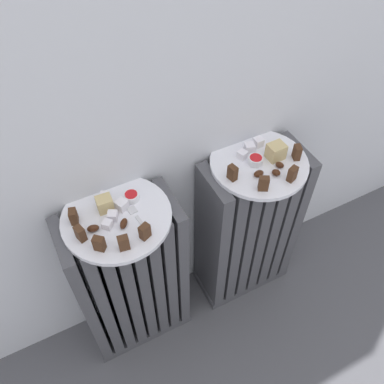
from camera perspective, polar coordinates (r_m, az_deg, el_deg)
ground_plane at (r=1.45m, az=5.49°, el=-23.34°), size 6.00×6.00×0.00m
radiator_left at (r=1.25m, az=-8.58°, el=-12.17°), size 0.32×0.16×0.59m
radiator_right at (r=1.35m, az=7.80°, el=-5.26°), size 0.32×0.16×0.59m
plate_left at (r=0.99m, az=-10.58°, el=-3.50°), size 0.27×0.27×0.01m
plate_right at (r=1.11m, az=9.42°, el=4.07°), size 0.27×0.27×0.01m
dark_cake_slice_left_0 at (r=0.98m, az=-16.37°, el=-3.33°), size 0.02×0.03×0.04m
dark_cake_slice_left_1 at (r=0.95m, az=-15.48°, el=-5.65°), size 0.02×0.03×0.04m
dark_cake_slice_left_2 at (r=0.92m, az=-12.97°, el=-7.10°), size 0.03×0.03×0.04m
dark_cake_slice_left_3 at (r=0.91m, az=-9.62°, el=-7.08°), size 0.03×0.02×0.04m
dark_cake_slice_left_4 at (r=0.92m, az=-6.67°, el=-5.56°), size 0.03×0.03×0.04m
marble_cake_slice_left_0 at (r=0.99m, az=-12.20°, el=-1.64°), size 0.04×0.04×0.04m
turkish_delight_left_0 at (r=0.97m, az=-11.13°, el=-3.32°), size 0.03×0.03×0.02m
turkish_delight_left_1 at (r=0.96m, az=-11.83°, el=-4.50°), size 0.03×0.03×0.02m
turkish_delight_left_2 at (r=0.99m, az=-9.86°, el=-1.81°), size 0.03×0.03×0.03m
turkish_delight_left_3 at (r=1.02m, az=-12.18°, el=-0.61°), size 0.03×0.03×0.02m
medjool_date_left_0 at (r=0.97m, az=-13.78°, el=-5.00°), size 0.03×0.02×0.02m
medjool_date_left_1 at (r=0.96m, az=-9.60°, el=-4.40°), size 0.03×0.03×0.02m
jam_bowl_left at (r=1.01m, az=-8.54°, el=-0.61°), size 0.04×0.04×0.02m
dark_cake_slice_right_0 at (r=1.04m, az=5.73°, el=2.71°), size 0.02×0.03×0.04m
dark_cake_slice_right_1 at (r=1.03m, az=10.06°, el=1.18°), size 0.03×0.03×0.04m
dark_cake_slice_right_2 at (r=1.06m, az=13.97°, el=2.48°), size 0.03×0.02×0.04m
dark_cake_slice_right_3 at (r=1.12m, az=14.58°, el=5.43°), size 0.02×0.03×0.04m
marble_cake_slice_right_0 at (r=1.11m, az=11.75°, el=5.62°), size 0.05×0.04×0.05m
turkish_delight_right_0 at (r=1.10m, az=7.10°, el=5.24°), size 0.03×0.03×0.02m
turkish_delight_right_1 at (r=1.15m, az=9.31°, el=6.96°), size 0.03×0.03×0.02m
turkish_delight_right_2 at (r=1.13m, az=8.09°, el=6.19°), size 0.03×0.03×0.03m
medjool_date_right_0 at (r=1.10m, az=12.25°, el=3.74°), size 0.03×0.03×0.02m
medjool_date_right_1 at (r=1.06m, az=9.38°, el=2.56°), size 0.03×0.02×0.02m
medjool_date_right_2 at (r=1.08m, az=11.77°, el=2.69°), size 0.03×0.03×0.02m
jam_bowl_right at (r=1.09m, az=8.94°, el=4.47°), size 0.04×0.04×0.02m
fork at (r=0.98m, az=-7.75°, el=-3.50°), size 0.02×0.09×0.00m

